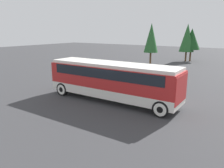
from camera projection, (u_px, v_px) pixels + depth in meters
name	position (u px, v px, depth m)	size (l,w,h in m)	color
ground_plane	(112.00, 101.00, 16.50)	(120.00, 120.00, 0.00)	#38383A
tour_bus	(113.00, 78.00, 16.03)	(10.23, 2.52, 2.86)	silver
parked_car_near	(138.00, 72.00, 23.89)	(4.19, 1.91, 1.37)	maroon
parked_car_mid	(116.00, 76.00, 22.38)	(4.44, 1.83, 1.30)	black
tree_left	(192.00, 39.00, 36.85)	(2.86, 2.86, 5.50)	brown
tree_center	(151.00, 38.00, 33.19)	(2.16, 2.16, 6.26)	brown
tree_right	(187.00, 38.00, 36.62)	(2.46, 2.46, 6.30)	brown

